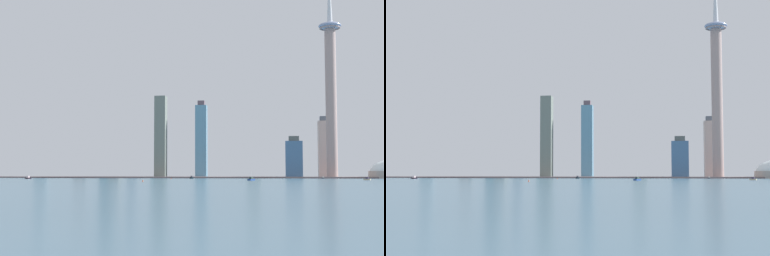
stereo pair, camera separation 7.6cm
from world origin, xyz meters
TOP-DOWN VIEW (x-y plane):
  - ground_plane at (0.00, 0.00)m, footprint 6000.00×6000.00m
  - waterfront_pier at (0.00, 418.71)m, footprint 967.56×62.86m
  - observation_tower at (247.15, 415.75)m, footprint 36.39×36.39m
  - skyscraper_0 at (-122.30, 469.20)m, footprint 18.71×22.20m
  - skyscraper_1 at (-190.89, 479.97)m, footprint 20.78×15.17m
  - skyscraper_2 at (-151.12, 515.82)m, footprint 23.84×19.22m
  - skyscraper_3 at (33.81, 452.32)m, footprint 18.89×19.26m
  - skyscraper_5 at (-55.60, 508.15)m, footprint 19.65×14.69m
  - skyscraper_6 at (-98.46, 497.73)m, footprint 13.86×16.35m
  - skyscraper_8 at (-269.25, 492.65)m, footprint 19.35×19.32m
  - skyscraper_9 at (119.78, 502.75)m, footprint 24.76×12.13m
  - skyscraper_10 at (236.58, 452.14)m, footprint 17.10×20.99m
  - skyscraper_11 at (188.01, 422.75)m, footprint 27.33×12.10m
  - skyscraper_12 at (-31.63, 427.71)m, footprint 18.41×19.94m
  - boat_0 at (-193.93, 270.66)m, footprint 12.39×11.28m
  - boat_2 at (132.11, 162.04)m, footprint 8.63×12.69m
  - boat_3 at (270.33, 209.84)m, footprint 8.62×7.30m
  - boat_4 at (34.98, 334.59)m, footprint 6.08×6.03m
  - boat_5 at (227.60, 344.79)m, footprint 2.94×6.63m
  - channel_buoy_0 at (25.24, 64.23)m, footprint 1.31×1.31m
  - channel_buoy_1 at (12.78, 288.08)m, footprint 1.48×1.48m
  - airplane at (-102.74, 452.12)m, footprint 22.34×22.98m

SIDE VIEW (x-z plane):
  - ground_plane at x=0.00m, z-range 0.00..0.00m
  - channel_buoy_1 at x=12.78m, z-range 0.00..1.61m
  - waterfront_pier at x=0.00m, z-range 0.00..2.29m
  - channel_buoy_0 at x=25.24m, z-range 0.00..2.45m
  - boat_5 at x=227.60m, z-range -2.20..4.69m
  - boat_3 at x=270.33m, z-range -0.48..3.01m
  - boat_2 at x=132.11m, z-range -3.60..6.65m
  - boat_0 at x=-193.93m, z-range -0.63..3.75m
  - boat_4 at x=34.98m, z-range -3.52..6.66m
  - skyscraper_1 at x=-190.89m, z-range -9.20..70.22m
  - skyscraper_11 at x=188.01m, z-range -2.41..65.08m
  - skyscraper_0 at x=-122.30m, z-range 0.00..73.73m
  - skyscraper_9 at x=119.78m, z-range -3.48..95.19m
  - skyscraper_10 at x=236.58m, z-range -2.40..98.92m
  - skyscraper_5 at x=-55.60m, z-range 0.00..106.90m
  - skyscraper_8 at x=-269.25m, z-range -3.20..120.14m
  - skyscraper_3 at x=33.81m, z-range -2.50..128.47m
  - skyscraper_12 at x=-31.63m, z-range 0.00..136.90m
  - skyscraper_6 at x=-98.46m, z-range -6.85..153.76m
  - skyscraper_2 at x=-151.12m, z-range -2.66..155.86m
  - observation_tower at x=247.15m, z-range -17.64..329.00m
  - airplane at x=-102.74m, z-range 240.81..248.19m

